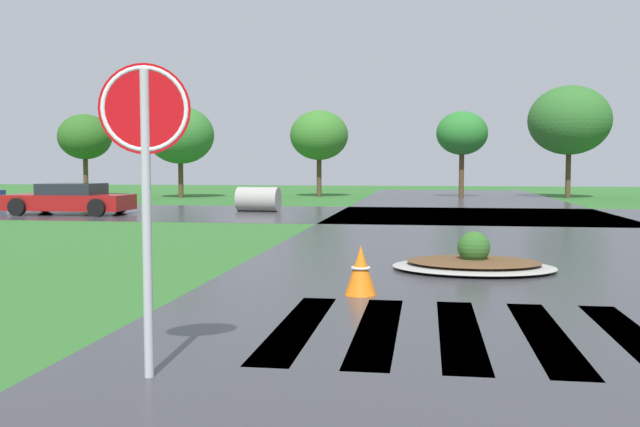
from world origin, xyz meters
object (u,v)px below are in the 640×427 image
object	(u,v)px
drainage_pipe_stack	(258,199)
traffic_cone	(361,271)
stop_sign	(145,145)
car_white_sedan	(70,199)
median_island	(474,262)

from	to	relation	value
drainage_pipe_stack	traffic_cone	size ratio (longest dim) A/B	2.43
drainage_pipe_stack	traffic_cone	distance (m)	18.17
stop_sign	traffic_cone	xyz separation A→B (m)	(1.44, 4.12, -1.65)
car_white_sedan	traffic_cone	distance (m)	18.95
stop_sign	drainage_pipe_stack	size ratio (longest dim) A/B	1.57
median_island	car_white_sedan	world-z (taller)	car_white_sedan
drainage_pipe_stack	traffic_cone	world-z (taller)	drainage_pipe_stack
median_island	drainage_pipe_stack	size ratio (longest dim) A/B	1.65
median_island	car_white_sedan	distance (m)	18.27
traffic_cone	car_white_sedan	bearing A→B (deg)	129.71
median_island	traffic_cone	xyz separation A→B (m)	(-1.72, -2.63, 0.21)
car_white_sedan	traffic_cone	xyz separation A→B (m)	(12.10, -14.57, -0.21)
traffic_cone	stop_sign	bearing A→B (deg)	-109.28
car_white_sedan	drainage_pipe_stack	distance (m)	7.01
traffic_cone	drainage_pipe_stack	bearing A→B (deg)	108.08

